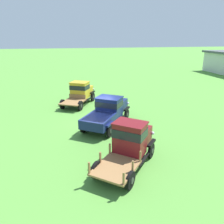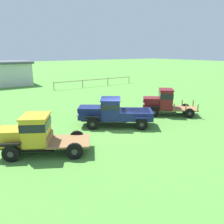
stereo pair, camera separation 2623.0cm
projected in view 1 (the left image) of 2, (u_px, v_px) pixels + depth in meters
ground_plane at (98, 124)px, 16.93m from camera, size 240.00×240.00×0.00m
vintage_truck_foreground_near at (81, 92)px, 22.00m from camera, size 5.20×3.87×2.21m
vintage_truck_second_in_line at (108, 111)px, 16.54m from camera, size 5.55×4.63×2.12m
vintage_truck_midrow_center at (131, 141)px, 11.57m from camera, size 4.66×4.29×2.32m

